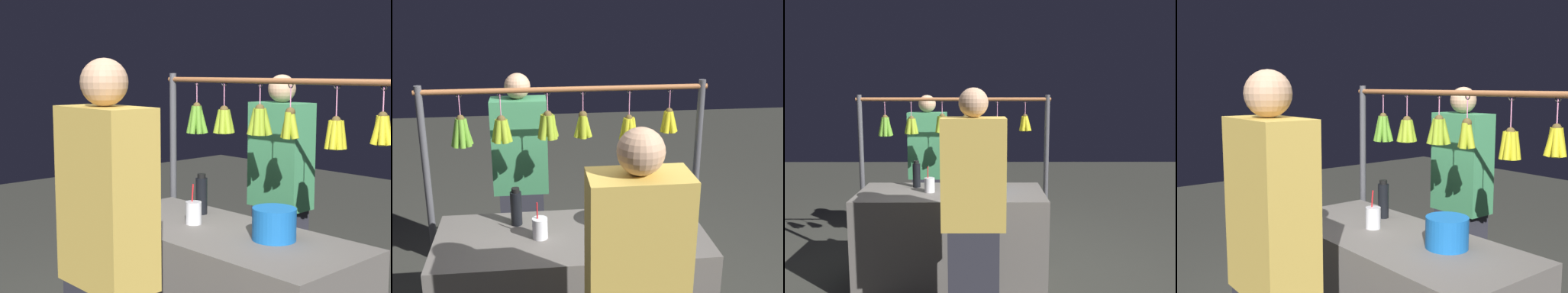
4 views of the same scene
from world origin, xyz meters
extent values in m
cylinder|color=#4C4C51|center=(-0.85, -0.42, 0.81)|extent=(0.04, 0.04, 1.62)
cylinder|color=#4C4C51|center=(0.85, -0.42, 0.81)|extent=(0.04, 0.04, 1.62)
cylinder|color=#9E6038|center=(0.00, -0.42, 1.58)|extent=(1.76, 0.03, 0.03)
torus|color=black|center=(-0.65, -0.42, 1.56)|extent=(0.04, 0.01, 0.04)
cylinder|color=pink|center=(-0.65, -0.42, 1.49)|extent=(0.01, 0.01, 0.13)
sphere|color=brown|center=(-0.65, -0.42, 1.42)|extent=(0.04, 0.04, 0.04)
cylinder|color=gold|center=(-0.63, -0.42, 1.36)|extent=(0.05, 0.03, 0.14)
cylinder|color=gold|center=(-0.64, -0.40, 1.36)|extent=(0.05, 0.06, 0.14)
cylinder|color=gold|center=(-0.66, -0.40, 1.36)|extent=(0.05, 0.06, 0.14)
cylinder|color=gold|center=(-0.68, -0.42, 1.36)|extent=(0.07, 0.04, 0.14)
cylinder|color=gold|center=(-0.66, -0.44, 1.36)|extent=(0.05, 0.05, 0.14)
cylinder|color=gold|center=(-0.64, -0.44, 1.36)|extent=(0.05, 0.06, 0.14)
torus|color=black|center=(-0.40, -0.42, 1.56)|extent=(0.04, 0.02, 0.04)
cylinder|color=pink|center=(-0.40, -0.42, 1.47)|extent=(0.01, 0.01, 0.17)
sphere|color=brown|center=(-0.40, -0.42, 1.39)|extent=(0.05, 0.05, 0.05)
cylinder|color=gold|center=(-0.37, -0.42, 1.32)|extent=(0.06, 0.04, 0.15)
cylinder|color=gold|center=(-0.38, -0.40, 1.32)|extent=(0.05, 0.05, 0.15)
cylinder|color=gold|center=(-0.41, -0.39, 1.32)|extent=(0.05, 0.07, 0.15)
cylinder|color=gold|center=(-0.42, -0.41, 1.32)|extent=(0.05, 0.04, 0.15)
cylinder|color=gold|center=(-0.42, -0.43, 1.32)|extent=(0.05, 0.04, 0.15)
cylinder|color=gold|center=(-0.40, -0.45, 1.32)|extent=(0.04, 0.06, 0.15)
cylinder|color=gold|center=(-0.38, -0.44, 1.32)|extent=(0.06, 0.06, 0.15)
torus|color=black|center=(-0.11, -0.42, 1.56)|extent=(0.04, 0.01, 0.04)
cylinder|color=pink|center=(-0.11, -0.42, 1.49)|extent=(0.01, 0.01, 0.14)
sphere|color=brown|center=(-0.11, -0.42, 1.41)|extent=(0.05, 0.05, 0.05)
cylinder|color=#A4B426|center=(-0.09, -0.42, 1.34)|extent=(0.08, 0.04, 0.15)
cylinder|color=#A4B426|center=(-0.11, -0.40, 1.34)|extent=(0.04, 0.06, 0.15)
cylinder|color=#A4B426|center=(-0.13, -0.42, 1.34)|extent=(0.08, 0.04, 0.15)
cylinder|color=#A4B426|center=(-0.11, -0.44, 1.34)|extent=(0.04, 0.08, 0.15)
torus|color=black|center=(0.10, -0.42, 1.56)|extent=(0.04, 0.01, 0.04)
cylinder|color=pink|center=(0.10, -0.42, 1.49)|extent=(0.01, 0.01, 0.13)
sphere|color=brown|center=(0.10, -0.42, 1.42)|extent=(0.05, 0.05, 0.05)
cylinder|color=#8EAD28|center=(0.14, -0.42, 1.35)|extent=(0.06, 0.04, 0.15)
cylinder|color=#8EAD28|center=(0.13, -0.39, 1.35)|extent=(0.06, 0.06, 0.16)
cylinder|color=#8EAD28|center=(0.09, -0.39, 1.35)|extent=(0.05, 0.06, 0.16)
cylinder|color=#8EAD28|center=(0.07, -0.40, 1.35)|extent=(0.06, 0.05, 0.15)
cylinder|color=#8EAD28|center=(0.07, -0.44, 1.35)|extent=(0.07, 0.06, 0.16)
cylinder|color=#8EAD28|center=(0.10, -0.45, 1.35)|extent=(0.05, 0.07, 0.16)
cylinder|color=#8EAD28|center=(0.13, -0.44, 1.35)|extent=(0.06, 0.06, 0.16)
torus|color=black|center=(0.38, -0.42, 1.56)|extent=(0.04, 0.02, 0.04)
cylinder|color=pink|center=(0.38, -0.42, 1.48)|extent=(0.01, 0.01, 0.16)
sphere|color=brown|center=(0.38, -0.42, 1.40)|extent=(0.05, 0.05, 0.05)
cylinder|color=#91AE28|center=(0.41, -0.42, 1.33)|extent=(0.07, 0.04, 0.15)
cylinder|color=#91AE28|center=(0.40, -0.39, 1.33)|extent=(0.06, 0.07, 0.15)
cylinder|color=#91AE28|center=(0.37, -0.39, 1.33)|extent=(0.05, 0.06, 0.15)
cylinder|color=#91AE28|center=(0.35, -0.41, 1.33)|extent=(0.07, 0.05, 0.15)
cylinder|color=#91AE28|center=(0.37, -0.45, 1.33)|extent=(0.06, 0.07, 0.15)
cylinder|color=#91AE28|center=(0.40, -0.45, 1.33)|extent=(0.05, 0.06, 0.15)
torus|color=black|center=(0.62, -0.42, 1.56)|extent=(0.04, 0.01, 0.04)
cylinder|color=pink|center=(0.62, -0.42, 1.49)|extent=(0.01, 0.01, 0.14)
sphere|color=brown|center=(0.62, -0.42, 1.41)|extent=(0.05, 0.05, 0.05)
cylinder|color=#609E2D|center=(0.65, -0.42, 1.33)|extent=(0.07, 0.04, 0.18)
cylinder|color=#609E2D|center=(0.64, -0.40, 1.33)|extent=(0.06, 0.06, 0.18)
cylinder|color=#609E2D|center=(0.62, -0.39, 1.33)|extent=(0.04, 0.07, 0.18)
cylinder|color=#609E2D|center=(0.59, -0.41, 1.33)|extent=(0.06, 0.05, 0.18)
cylinder|color=#609E2D|center=(0.60, -0.44, 1.33)|extent=(0.07, 0.06, 0.18)
cylinder|color=#609E2D|center=(0.61, -0.45, 1.33)|extent=(0.05, 0.07, 0.18)
cylinder|color=#609E2D|center=(0.64, -0.44, 1.33)|extent=(0.07, 0.07, 0.18)
cylinder|color=black|center=(0.31, -0.17, 0.93)|extent=(0.07, 0.07, 0.21)
cylinder|color=black|center=(0.31, -0.17, 1.05)|extent=(0.05, 0.05, 0.02)
cylinder|color=blue|center=(-0.30, -0.07, 0.91)|extent=(0.21, 0.21, 0.16)
cylinder|color=silver|center=(0.18, 0.01, 0.89)|extent=(0.09, 0.09, 0.12)
cylinder|color=red|center=(0.19, 0.01, 0.93)|extent=(0.01, 0.02, 0.21)
cube|color=#2D2D38|center=(0.29, -0.84, 0.38)|extent=(0.31, 0.21, 0.77)
cube|color=#3F8C59|center=(0.29, -0.84, 1.10)|extent=(0.38, 0.21, 0.67)
sphere|color=tan|center=(0.29, -0.84, 1.52)|extent=(0.18, 0.18, 0.18)
cube|color=gold|center=(-0.20, 0.81, 1.15)|extent=(0.40, 0.22, 0.70)
sphere|color=tan|center=(-0.20, 0.81, 1.59)|extent=(0.18, 0.18, 0.18)
camera|label=1|loc=(-2.06, 2.05, 1.63)|focal=53.95mm
camera|label=2|loc=(0.20, 2.51, 2.18)|focal=45.78mm
camera|label=3|loc=(-0.23, 3.33, 1.67)|focal=37.97mm
camera|label=4|loc=(-1.87, 1.61, 1.62)|focal=44.09mm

